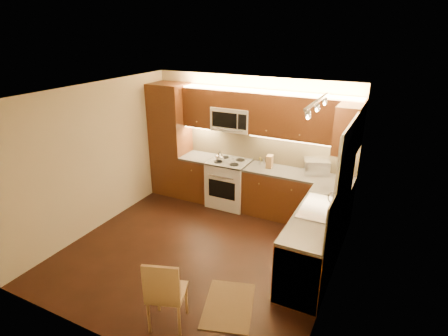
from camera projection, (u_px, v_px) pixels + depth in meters
The scene contains 37 objects.
floor at pixel (200, 251), 5.82m from camera, with size 4.00×4.00×0.01m, color black.
ceiling at pixel (196, 93), 4.91m from camera, with size 4.00×4.00×0.01m, color beige.
wall_back at pixel (251, 142), 7.03m from camera, with size 4.00×0.01×2.50m, color #C3B38E.
wall_front at pixel (98, 248), 3.70m from camera, with size 4.00×0.01×2.50m, color #C3B38E.
wall_left at pixel (97, 158), 6.20m from camera, with size 0.01×4.00×2.50m, color #C3B38E.
wall_right at pixel (337, 207), 4.53m from camera, with size 0.01×4.00×2.50m, color #C3B38E.
pantry at pixel (171, 140), 7.50m from camera, with size 0.70×0.60×2.30m, color #441A0E.
base_cab_back_left at pixel (200, 178), 7.49m from camera, with size 0.62×0.60×0.86m, color #441A0E.
counter_back_left at pixel (199, 157), 7.33m from camera, with size 0.62×0.60×0.04m, color #32302E.
base_cab_back_right at pixel (296, 197), 6.64m from camera, with size 1.92×0.60×0.86m, color #441A0E.
counter_back_right at pixel (298, 174), 6.48m from camera, with size 1.92×0.60×0.04m, color #32302E.
base_cab_right at pixel (315, 242), 5.29m from camera, with size 0.60×2.00×0.86m, color #441A0E.
counter_right at pixel (318, 214), 5.12m from camera, with size 0.60×2.00×0.04m, color #32302E.
dishwasher at pixel (302, 268), 4.71m from camera, with size 0.58×0.60×0.84m, color silver.
backsplash_back at pixel (268, 147), 6.89m from camera, with size 3.30×0.02×0.60m, color tan.
backsplash_right at pixel (342, 198), 4.88m from camera, with size 0.02×2.00×0.60m, color tan.
upper_cab_back_left at pixel (201, 107), 7.07m from camera, with size 0.62×0.35×0.75m, color #441A0E.
upper_cab_back_right at pixel (304, 118), 6.22m from camera, with size 1.92×0.35×0.75m, color #441A0E.
upper_cab_bridge at pixel (233, 99), 6.70m from camera, with size 0.76×0.35×0.31m, color #441A0E.
upper_cab_right_corner at pixel (348, 130), 5.54m from camera, with size 0.35×0.50×0.75m, color #441A0E.
stove at pixel (229, 183), 7.17m from camera, with size 0.76×0.65×0.92m, color silver, non-canonical shape.
microwave at pixel (233, 119), 6.82m from camera, with size 0.76×0.38×0.44m, color silver, non-canonical shape.
window_frame at pixel (347, 166), 4.87m from camera, with size 0.03×1.44×1.24m, color silver.
window_blinds at pixel (345, 166), 4.87m from camera, with size 0.02×1.36×1.16m, color silver.
sink at pixel (321, 204), 5.21m from camera, with size 0.52×0.86×0.15m, color silver, non-canonical shape.
faucet at pixel (334, 202), 5.11m from camera, with size 0.20×0.04×0.30m, color silver, non-canonical shape.
track_light_bar at pixel (318, 101), 4.61m from camera, with size 0.04×1.20×0.03m, color silver.
kettle at pixel (220, 156), 6.97m from camera, with size 0.16×0.16×0.19m, color silver, non-canonical shape.
toaster_oven at pixel (317, 166), 6.44m from camera, with size 0.43×0.32×0.26m, color silver.
knife_block at pixel (270, 161), 6.71m from camera, with size 0.10×0.17×0.23m, color #9C6946.
spice_jar_a at pixel (260, 162), 6.87m from camera, with size 0.04×0.04×0.08m, color silver.
spice_jar_b at pixel (260, 160), 6.99m from camera, with size 0.04×0.04×0.10m, color brown.
spice_jar_c at pixel (264, 161), 6.91m from camera, with size 0.04×0.04×0.10m, color silver.
spice_jar_d at pixel (269, 164), 6.79m from camera, with size 0.04×0.04×0.10m, color #A87432.
soap_bottle at pixel (337, 190), 5.58m from camera, with size 0.09×0.10×0.21m, color silver.
rug at pixel (229, 305), 4.68m from camera, with size 0.60×0.91×0.01m, color black.
dining_chair at pixel (167, 290), 4.25m from camera, with size 0.42×0.42×0.95m, color #9C6946, non-canonical shape.
Camera 1 is at (2.56, -4.24, 3.36)m, focal length 29.28 mm.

